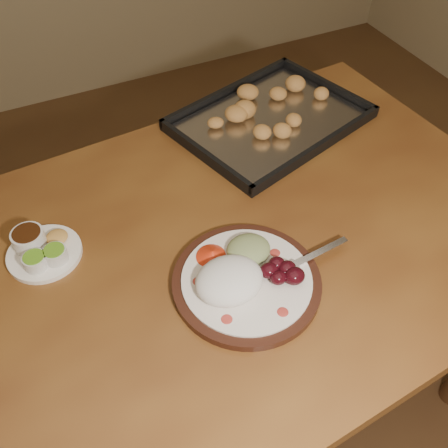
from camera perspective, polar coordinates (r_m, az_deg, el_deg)
ground at (r=1.67m, az=0.82°, el=-21.29°), size 4.00×4.00×0.00m
dining_table at (r=1.12m, az=-2.58°, el=-6.14°), size 1.57×1.02×0.75m
dinner_plate at (r=0.98m, az=2.19°, el=-6.10°), size 0.38×0.29×0.07m
condiment_saucer at (r=1.09m, az=-20.20°, el=-2.71°), size 0.15×0.15×0.05m
baking_tray at (r=1.37m, az=5.33°, el=11.93°), size 0.56×0.47×0.05m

